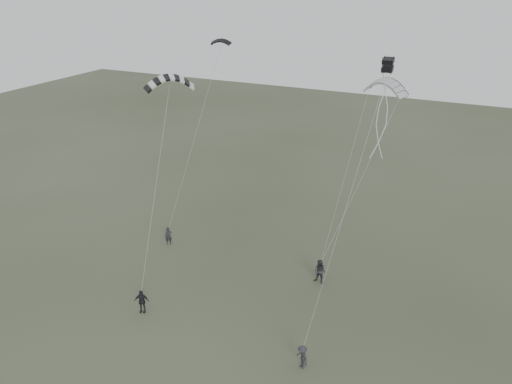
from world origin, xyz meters
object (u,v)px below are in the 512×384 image
at_px(flyer_far, 302,357).
at_px(kite_pale_large, 385,81).
at_px(flyer_right, 320,272).
at_px(flyer_center, 142,301).
at_px(kite_dark_small, 221,40).
at_px(flyer_left, 168,236).
at_px(kite_striped, 169,77).
at_px(kite_box, 388,65).

bearing_deg(flyer_far, kite_pale_large, 124.94).
xyz_separation_m(flyer_right, flyer_center, (-9.93, -8.46, -0.10)).
distance_m(flyer_far, kite_dark_small, 26.13).
xyz_separation_m(flyer_left, kite_dark_small, (1.66, 7.17, 15.36)).
bearing_deg(flyer_center, kite_dark_small, 74.61).
bearing_deg(flyer_left, kite_pale_large, -15.79).
relative_size(flyer_center, kite_dark_small, 1.00).
relative_size(flyer_far, kite_dark_small, 0.90).
xyz_separation_m(flyer_center, kite_pale_large, (12.24, 14.12, 13.41)).
height_order(flyer_left, flyer_right, flyer_right).
distance_m(flyer_right, kite_striped, 17.71).
bearing_deg(flyer_left, flyer_far, -65.28).
relative_size(flyer_left, flyer_center, 0.93).
xyz_separation_m(flyer_left, kite_box, (17.19, -1.61, 15.82)).
relative_size(flyer_right, kite_dark_small, 1.12).
bearing_deg(kite_striped, kite_dark_small, 51.46).
height_order(flyer_left, kite_striped, kite_striped).
xyz_separation_m(flyer_center, flyer_far, (11.75, -0.35, -0.09)).
bearing_deg(kite_dark_small, kite_pale_large, -15.27).
bearing_deg(flyer_center, kite_striped, 75.56).
bearing_deg(flyer_far, kite_striped, -171.23).
xyz_separation_m(kite_dark_small, kite_pale_large, (14.17, -1.60, -1.89)).
bearing_deg(kite_box, kite_striped, -178.60).
xyz_separation_m(flyer_left, flyer_center, (3.60, -8.55, 0.06)).
height_order(kite_dark_small, kite_striped, kite_dark_small).
relative_size(flyer_right, kite_pale_large, 0.55).
bearing_deg(flyer_center, kite_pale_large, 26.68).
relative_size(kite_striped, kite_box, 4.81).
bearing_deg(flyer_far, flyer_center, -144.85).
bearing_deg(kite_pale_large, kite_box, -53.30).
xyz_separation_m(flyer_far, kite_striped, (-12.65, 6.75, 14.06)).
height_order(kite_dark_small, kite_pale_large, kite_dark_small).
bearing_deg(flyer_right, kite_box, -12.70).
bearing_deg(flyer_left, kite_dark_small, 41.75).
xyz_separation_m(flyer_center, kite_dark_small, (-1.93, 15.72, 15.30)).
bearing_deg(kite_box, kite_dark_small, 149.79).
bearing_deg(kite_dark_small, kite_box, -38.33).
distance_m(kite_striped, kite_box, 14.61).
distance_m(kite_dark_small, kite_striped, 9.47).
bearing_deg(kite_pale_large, flyer_center, -104.91).
height_order(flyer_left, kite_box, kite_box).
bearing_deg(kite_box, flyer_far, -104.92).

